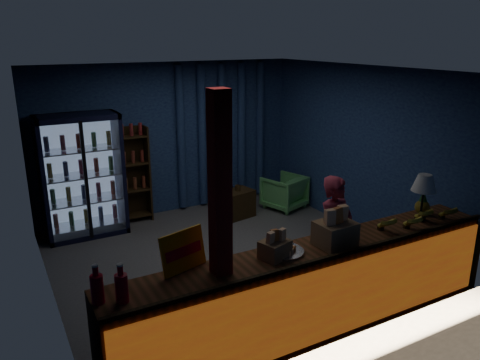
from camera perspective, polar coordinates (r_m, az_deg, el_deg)
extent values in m
plane|color=#515154|center=(6.68, -1.45, -9.54)|extent=(4.60, 4.60, 0.00)
plane|color=navy|center=(8.17, -8.67, 4.94)|extent=(4.60, 0.00, 4.60)
plane|color=navy|center=(4.47, 11.57, -5.55)|extent=(4.60, 0.00, 4.60)
plane|color=navy|center=(5.59, -22.99, -1.96)|extent=(0.00, 4.40, 4.40)
plane|color=navy|center=(7.51, 14.29, 3.52)|extent=(0.00, 4.40, 4.40)
plane|color=#472D19|center=(5.98, -1.64, 13.31)|extent=(4.60, 4.60, 0.00)
cube|color=brown|center=(5.04, 8.76, -13.10)|extent=(4.40, 0.55, 0.95)
cube|color=red|center=(4.85, 10.90, -14.54)|extent=(4.35, 0.02, 0.81)
cube|color=#342410|center=(4.63, 11.09, -9.20)|extent=(4.40, 0.04, 0.04)
cube|color=maroon|center=(4.16, -2.39, -6.95)|extent=(0.16, 0.16, 2.60)
cube|color=black|center=(7.80, -19.06, 0.94)|extent=(1.20, 0.06, 1.90)
cube|color=black|center=(7.47, -22.97, -0.17)|extent=(0.06, 0.60, 1.90)
cube|color=black|center=(7.65, -14.51, 1.04)|extent=(0.06, 0.60, 1.90)
cube|color=black|center=(7.34, -19.37, 7.26)|extent=(1.20, 0.60, 0.08)
cube|color=black|center=(7.84, -18.06, -5.94)|extent=(1.20, 0.60, 0.08)
cube|color=#99B2D8|center=(7.75, -19.00, 0.85)|extent=(1.08, 0.02, 1.74)
cube|color=white|center=(7.27, -18.28, -0.11)|extent=(1.12, 0.02, 1.78)
cube|color=black|center=(7.26, -18.25, -0.15)|extent=(0.05, 0.05, 1.80)
cube|color=silver|center=(7.79, -18.15, -5.06)|extent=(1.08, 0.48, 0.02)
cylinder|color=#AF2A19|center=(7.69, -21.53, -4.68)|extent=(0.07, 0.07, 0.22)
cylinder|color=#1A6A23|center=(7.71, -19.87, -4.42)|extent=(0.07, 0.07, 0.22)
cylinder|color=#9E8018|center=(7.74, -18.24, -4.17)|extent=(0.07, 0.07, 0.22)
cylinder|color=navy|center=(7.78, -16.61, -3.91)|extent=(0.07, 0.07, 0.22)
cylinder|color=maroon|center=(7.82, -15.01, -3.66)|extent=(0.07, 0.07, 0.22)
cube|color=silver|center=(7.65, -18.42, -2.28)|extent=(1.08, 0.48, 0.02)
cylinder|color=#1A6A23|center=(7.55, -21.85, -1.85)|extent=(0.07, 0.07, 0.22)
cylinder|color=#9E8018|center=(7.58, -20.18, -1.61)|extent=(0.07, 0.07, 0.22)
cylinder|color=navy|center=(7.61, -18.51, -1.36)|extent=(0.07, 0.07, 0.22)
cylinder|color=maroon|center=(7.65, -16.87, -1.11)|extent=(0.07, 0.07, 0.22)
cylinder|color=#AF2A19|center=(7.69, -15.24, -0.87)|extent=(0.07, 0.07, 0.22)
cube|color=silver|center=(7.53, -18.71, 0.59)|extent=(1.08, 0.48, 0.02)
cylinder|color=#9E8018|center=(7.44, -22.19, 1.06)|extent=(0.07, 0.07, 0.22)
cylinder|color=navy|center=(7.47, -20.49, 1.30)|extent=(0.07, 0.07, 0.22)
cylinder|color=maroon|center=(7.50, -18.80, 1.54)|extent=(0.07, 0.07, 0.22)
cylinder|color=#AF2A19|center=(7.54, -17.13, 1.78)|extent=(0.07, 0.07, 0.22)
cylinder|color=#1A6A23|center=(7.58, -15.47, 2.01)|extent=(0.07, 0.07, 0.22)
cube|color=silver|center=(7.44, -19.00, 3.54)|extent=(1.08, 0.48, 0.02)
cylinder|color=navy|center=(7.35, -22.54, 4.06)|extent=(0.07, 0.07, 0.22)
cylinder|color=maroon|center=(7.38, -20.81, 4.29)|extent=(0.07, 0.07, 0.22)
cylinder|color=#AF2A19|center=(7.41, -19.09, 4.52)|extent=(0.07, 0.07, 0.22)
cylinder|color=#1A6A23|center=(7.45, -17.39, 4.74)|extent=(0.07, 0.07, 0.22)
cylinder|color=#9E8018|center=(7.49, -15.71, 4.96)|extent=(0.07, 0.07, 0.22)
cube|color=#342410|center=(8.04, -13.06, 0.80)|extent=(0.50, 0.02, 1.60)
cube|color=#342410|center=(7.86, -14.43, 0.34)|extent=(0.03, 0.28, 1.60)
cube|color=#342410|center=(7.98, -11.18, 0.81)|extent=(0.03, 0.28, 1.60)
cube|color=#342410|center=(8.14, -12.47, -4.16)|extent=(0.46, 0.26, 0.02)
cube|color=#342410|center=(7.99, -12.68, -1.14)|extent=(0.46, 0.26, 0.02)
cube|color=#342410|center=(7.86, -12.89, 1.97)|extent=(0.46, 0.26, 0.02)
cube|color=#342410|center=(7.76, -13.11, 5.18)|extent=(0.46, 0.26, 0.02)
cylinder|color=navy|center=(8.18, -7.20, 5.02)|extent=(0.14, 0.14, 2.50)
cylinder|color=navy|center=(8.33, -4.64, 5.32)|extent=(0.14, 0.14, 2.50)
cylinder|color=navy|center=(8.50, -2.17, 5.60)|extent=(0.14, 0.14, 2.50)
cylinder|color=navy|center=(8.68, 0.20, 5.85)|extent=(0.14, 0.14, 2.50)
cylinder|color=navy|center=(8.88, 2.47, 6.09)|extent=(0.14, 0.14, 2.50)
cube|color=gold|center=(8.32, -3.02, 8.48)|extent=(0.36, 0.03, 0.28)
cube|color=silver|center=(8.30, -2.96, 8.46)|extent=(0.30, 0.01, 0.22)
imported|color=maroon|center=(5.64, 11.46, -6.82)|extent=(0.60, 0.46, 1.48)
imported|color=#60C165|center=(8.49, 5.41, -1.46)|extent=(0.82, 0.83, 0.61)
cube|color=#342410|center=(8.07, -0.28, -2.89)|extent=(0.58, 0.47, 0.47)
cylinder|color=#342410|center=(7.98, -0.28, -0.98)|extent=(0.09, 0.09, 0.09)
cube|color=orange|center=(4.31, -6.97, -8.55)|extent=(0.47, 0.22, 0.37)
cube|color=#B10B21|center=(4.30, -6.87, -8.66)|extent=(0.38, 0.14, 0.09)
cylinder|color=#B10B21|center=(3.98, -17.00, -12.63)|extent=(0.10, 0.10, 0.24)
cylinder|color=#B10B21|center=(3.90, -17.22, -10.48)|extent=(0.05, 0.05, 0.09)
cylinder|color=white|center=(3.88, -17.27, -9.95)|extent=(0.05, 0.05, 0.02)
cylinder|color=#B10B21|center=(3.94, -14.22, -12.70)|extent=(0.10, 0.10, 0.24)
cylinder|color=#B10B21|center=(3.86, -14.41, -10.52)|extent=(0.05, 0.05, 0.09)
cylinder|color=white|center=(3.84, -14.45, -9.99)|extent=(0.05, 0.05, 0.02)
cube|color=#977149|center=(4.89, 11.51, -6.41)|extent=(0.39, 0.33, 0.25)
cube|color=orange|center=(4.75, 10.80, -4.43)|extent=(0.10, 0.07, 0.16)
cube|color=orange|center=(4.81, 11.66, -4.21)|extent=(0.10, 0.07, 0.16)
cube|color=orange|center=(4.87, 12.49, -3.98)|extent=(0.10, 0.07, 0.16)
cube|color=#977149|center=(4.55, 4.27, -8.41)|extent=(0.32, 0.29, 0.17)
cube|color=orange|center=(4.45, 3.74, -7.02)|extent=(0.08, 0.07, 0.11)
cube|color=orange|center=(4.49, 4.31, -6.76)|extent=(0.08, 0.07, 0.11)
cube|color=orange|center=(4.54, 4.87, -6.51)|extent=(0.08, 0.07, 0.11)
cylinder|color=silver|center=(4.70, 5.29, -8.64)|extent=(0.42, 0.42, 0.02)
cube|color=orange|center=(4.72, 6.13, -8.05)|extent=(0.09, 0.06, 0.05)
cube|color=orange|center=(4.75, 5.50, -7.86)|extent=(0.11, 0.11, 0.05)
cube|color=orange|center=(4.74, 4.75, -7.90)|extent=(0.06, 0.09, 0.05)
cube|color=orange|center=(4.70, 4.32, -8.15)|extent=(0.11, 0.11, 0.05)
cube|color=orange|center=(4.64, 4.46, -8.48)|extent=(0.09, 0.06, 0.05)
cube|color=orange|center=(4.61, 5.11, -8.68)|extent=(0.11, 0.11, 0.05)
cube|color=orange|center=(4.62, 5.87, -8.63)|extent=(0.06, 0.09, 0.05)
cube|color=orange|center=(4.67, 6.29, -8.37)|extent=(0.11, 0.11, 0.05)
cylinder|color=black|center=(5.83, 21.10, -4.39)|extent=(0.13, 0.13, 0.04)
cylinder|color=black|center=(5.77, 21.31, -2.59)|extent=(0.03, 0.03, 0.39)
cone|color=white|center=(5.70, 21.56, -0.32)|extent=(0.28, 0.28, 0.20)
sphere|color=olive|center=(5.99, 21.32, -3.09)|extent=(0.17, 0.17, 0.17)
cone|color=#1E571D|center=(5.95, 21.47, -1.78)|extent=(0.10, 0.10, 0.13)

